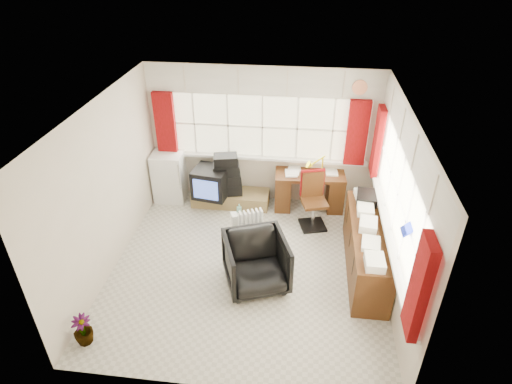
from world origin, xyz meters
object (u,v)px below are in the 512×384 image
Objects in this scene: desk at (309,188)px; mini_fridge at (170,176)px; desk_lamp at (323,162)px; crt_tv at (211,182)px; task_chair at (313,197)px; tv_bench at (231,198)px; office_chair at (256,262)px; radiator at (249,232)px; credenza at (366,248)px.

mini_fridge is (-2.57, -0.00, 0.08)m from desk.
crt_tv is at bearing -177.90° from desk_lamp.
task_chair is 1.50× the size of crt_tv.
office_chair is at bearing -70.46° from tv_bench.
radiator is 0.71× the size of mini_fridge.
desk_lamp is at bearing -38.54° from desk.
task_chair is 1.16× the size of office_chair.
credenza is at bearing -33.71° from tv_bench.
tv_bench is at bearing 24.23° from crt_tv.
desk_lamp is 1.99m from crt_tv.
credenza is (0.79, -1.09, -0.13)m from task_chair.
desk_lamp is at bearing 45.27° from office_chair.
radiator is at bearing -125.80° from desk.
desk_lamp is 0.22× the size of credenza.
crt_tv reaches higher than tv_bench.
desk_lamp is 0.67× the size of radiator.
tv_bench is at bearing 146.29° from credenza.
mini_fridge is at bearing 169.09° from task_chair.
desk_lamp is at bearing -2.58° from tv_bench.
radiator is 1.00× the size of crt_tv.
desk_lamp is 0.61m from task_chair.
desk is 1.27× the size of task_chair.
credenza reaches higher than office_chair.
office_chair is 1.30× the size of crt_tv.
task_chair is (-0.13, -0.35, -0.49)m from desk_lamp.
radiator is 1.35m from crt_tv.
credenza is (0.86, -1.60, 0.01)m from desk.
office_chair is 0.61× the size of tv_bench.
desk is 0.53m from task_chair.
office_chair is 0.87m from radiator.
desk_lamp is 0.52× the size of office_chair.
desk_lamp is at bearing 2.10° from crt_tv.
desk is 0.63× the size of credenza.
office_chair reaches higher than tv_bench.
mini_fridge is at bearing 176.84° from desk_lamp.
radiator is (-0.22, 0.84, -0.12)m from office_chair.
radiator is at bearing -51.87° from crt_tv.
crt_tv is (-1.93, -0.07, -0.50)m from desk_lamp.
office_chair is at bearing -115.51° from task_chair.
crt_tv is 0.70× the size of mini_fridge.
task_chair is at bearing 37.88° from radiator.
desk_lamp is 0.32× the size of tv_bench.
task_chair is 2.68m from mini_fridge.
office_chair is 0.91× the size of mini_fridge.
desk reaches higher than tv_bench.
radiator is 1.81m from credenza.
tv_bench is (-0.50, 1.19, -0.15)m from radiator.
tv_bench is at bearing 89.31° from office_chair.
mini_fridge is (-0.83, 0.22, -0.05)m from crt_tv.
mini_fridge is at bearing 111.26° from office_chair.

